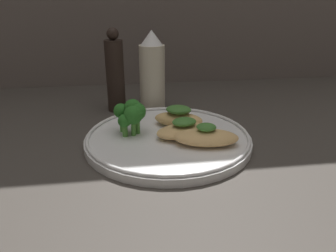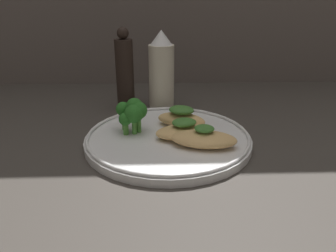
{
  "view_description": "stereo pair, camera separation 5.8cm",
  "coord_description": "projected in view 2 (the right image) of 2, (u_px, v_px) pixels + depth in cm",
  "views": [
    {
      "loc": [
        -7.67,
        -53.57,
        25.68
      ],
      "look_at": [
        0.0,
        0.0,
        3.4
      ],
      "focal_mm": 35.0,
      "sensor_mm": 36.0,
      "label": 1
    },
    {
      "loc": [
        -1.85,
        -54.09,
        25.68
      ],
      "look_at": [
        0.0,
        0.0,
        3.4
      ],
      "focal_mm": 35.0,
      "sensor_mm": 36.0,
      "label": 2
    }
  ],
  "objects": [
    {
      "name": "grilled_meat_back",
      "position": [
        181.0,
        118.0,
        0.63
      ],
      "size": [
        10.46,
        7.78,
        4.05
      ],
      "color": "tan",
      "rests_on": "plate"
    },
    {
      "name": "broccoli_bunch",
      "position": [
        133.0,
        112.0,
        0.6
      ],
      "size": [
        5.86,
        5.1,
        6.39
      ],
      "color": "#4C8E38",
      "rests_on": "plate"
    },
    {
      "name": "grilled_meat_front",
      "position": [
        204.0,
        138.0,
        0.55
      ],
      "size": [
        11.9,
        7.35,
        3.85
      ],
      "color": "tan",
      "rests_on": "plate"
    },
    {
      "name": "plate",
      "position": [
        168.0,
        138.0,
        0.59
      ],
      "size": [
        29.97,
        29.97,
        2.0
      ],
      "color": "white",
      "rests_on": "ground_plane"
    },
    {
      "name": "grilled_meat_middle",
      "position": [
        184.0,
        130.0,
        0.58
      ],
      "size": [
        11.27,
        7.79,
        3.55
      ],
      "color": "tan",
      "rests_on": "plate"
    },
    {
      "name": "pepper_grinder",
      "position": [
        125.0,
        72.0,
        0.74
      ],
      "size": [
        4.07,
        4.07,
        18.64
      ],
      "color": "black",
      "rests_on": "ground_plane"
    },
    {
      "name": "sauce_bottle",
      "position": [
        161.0,
        72.0,
        0.75
      ],
      "size": [
        5.8,
        5.8,
        17.99
      ],
      "color": "beige",
      "rests_on": "ground_plane"
    },
    {
      "name": "ground_plane",
      "position": [
        168.0,
        146.0,
        0.6
      ],
      "size": [
        180.0,
        180.0,
        1.0
      ],
      "primitive_type": "cube",
      "color": "#3D3833"
    }
  ]
}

